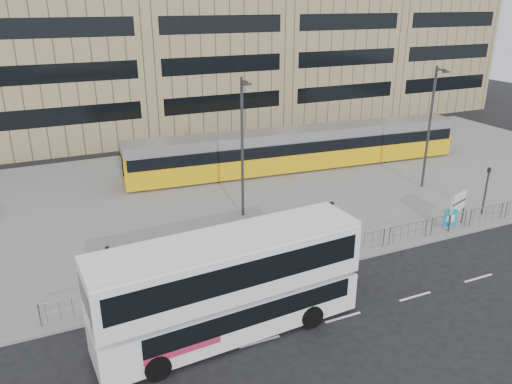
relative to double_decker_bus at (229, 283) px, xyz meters
name	(u,v)px	position (x,y,z in m)	size (l,w,h in m)	color
ground	(332,266)	(6.85, 2.93, -2.37)	(120.00, 120.00, 0.00)	black
plaza	(243,190)	(6.85, 14.93, -2.30)	(64.00, 24.00, 0.15)	gray
kerb	(332,265)	(6.85, 2.98, -2.30)	(64.00, 0.25, 0.17)	gray
building_row	(171,0)	(8.39, 37.20, 10.54)	(70.40, 18.40, 31.20)	maroon
pedestrian_barrier	(360,238)	(8.85, 3.43, -1.39)	(32.07, 0.07, 1.10)	gray
road_markings	(398,301)	(7.85, -1.07, -2.37)	(62.00, 0.12, 0.01)	white
double_decker_bus	(229,283)	(0.00, 0.00, 0.00)	(11.12, 3.32, 4.39)	white
tram	(299,149)	(12.81, 17.42, -0.59)	(27.69, 4.80, 3.25)	#E7AF0C
station_sign	(459,204)	(16.02, 3.73, -0.72)	(1.81, 0.70, 2.18)	#2D2D30
ad_panel	(450,218)	(15.29, 3.50, -1.44)	(0.68, 0.34, 1.35)	#2D2D30
pedestrian	(332,213)	(9.33, 7.00, -1.44)	(0.57, 0.37, 1.56)	black
traffic_light_west	(110,270)	(-4.15, 3.43, -0.25)	(0.20, 0.23, 3.10)	#2D2D30
traffic_light_east	(487,185)	(19.08, 4.53, -0.25)	(0.17, 0.20, 3.10)	#2D2D30
lamp_post_west	(243,144)	(5.05, 10.58, 2.48)	(0.45, 1.04, 8.65)	#2D2D30
lamp_post_east	(430,124)	(19.00, 9.93, 2.47)	(0.45, 1.04, 8.64)	#2D2D30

